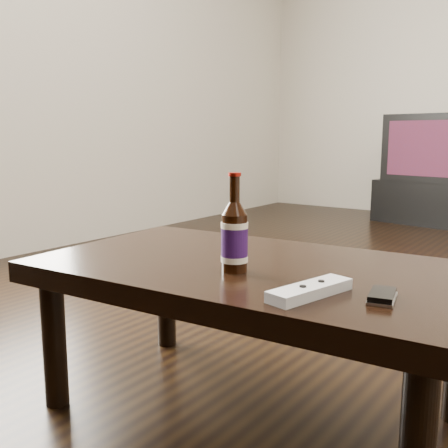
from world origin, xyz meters
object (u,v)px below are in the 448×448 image
Objects in this scene: tv_stand at (433,203)px; tv at (436,148)px; coffee_table at (251,283)px; phone at (382,296)px; remote at (310,290)px; beer_bottle at (234,237)px.

tv_stand is 1.11× the size of tv.
coffee_table is 0.38m from phone.
tv is 3.55m from remote.
tv_stand is at bearing 90.22° from phone.
coffee_table is 0.29m from remote.
tv reaches higher than phone.
tv is 3.36m from coffee_table.
tv is at bearing 113.90° from remote.
phone is 0.14m from remote.
tv_stand is 4.12× the size of remote.
beer_bottle is at bearing 165.73° from phone.
remote is at bearing -167.32° from phone.
tv_stand is at bearing 90.00° from tv.
tv_stand is 3.52m from phone.
beer_bottle is at bearing 176.59° from remote.
coffee_table is 4.78× the size of beer_bottle.
tv reaches higher than tv_stand.
tv is 3.52m from phone.
coffee_table is at bearing 96.13° from beer_bottle.
beer_bottle is (0.42, -3.41, -0.13)m from tv.
remote is (0.66, -3.48, 0.24)m from tv_stand.
tv is 3.44m from beer_bottle.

